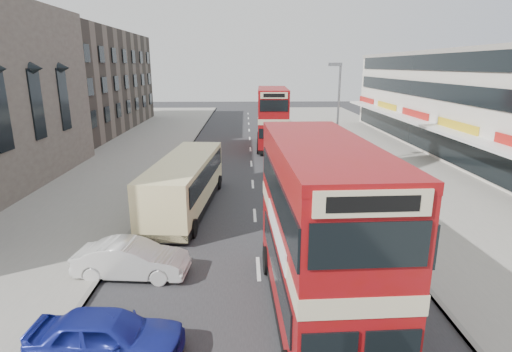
% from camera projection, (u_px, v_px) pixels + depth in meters
% --- Properties ---
extents(ground, '(160.00, 160.00, 0.00)m').
position_uv_depth(ground, '(260.00, 296.00, 14.32)').
color(ground, '#28282B').
rests_on(ground, ground).
extents(road_surface, '(12.00, 90.00, 0.01)m').
position_uv_depth(road_surface, '(251.00, 164.00, 33.60)').
color(road_surface, '#28282B').
rests_on(road_surface, ground).
extents(pavement_right, '(12.00, 90.00, 0.15)m').
position_uv_depth(pavement_right, '(394.00, 162.00, 33.89)').
color(pavement_right, gray).
rests_on(pavement_right, ground).
extents(pavement_left, '(12.00, 90.00, 0.15)m').
position_uv_depth(pavement_left, '(106.00, 164.00, 33.27)').
color(pavement_left, gray).
rests_on(pavement_left, ground).
extents(kerb_left, '(0.20, 90.00, 0.16)m').
position_uv_depth(kerb_left, '(178.00, 163.00, 33.42)').
color(kerb_left, gray).
rests_on(kerb_left, ground).
extents(kerb_right, '(0.20, 90.00, 0.16)m').
position_uv_depth(kerb_right, '(324.00, 162.00, 33.74)').
color(kerb_right, gray).
rests_on(kerb_right, ground).
extents(brick_terrace, '(14.00, 28.00, 12.00)m').
position_uv_depth(brick_terrace, '(68.00, 82.00, 48.79)').
color(brick_terrace, '#66594C').
rests_on(brick_terrace, ground).
extents(commercial_row, '(9.90, 46.20, 9.30)m').
position_uv_depth(commercial_row, '(481.00, 104.00, 34.80)').
color(commercial_row, beige).
rests_on(commercial_row, ground).
extents(street_lamp, '(1.00, 0.20, 8.12)m').
position_uv_depth(street_lamp, '(337.00, 108.00, 30.57)').
color(street_lamp, slate).
rests_on(street_lamp, ground).
extents(bus_main, '(3.11, 10.15, 5.57)m').
position_uv_depth(bus_main, '(319.00, 232.00, 12.51)').
color(bus_main, black).
rests_on(bus_main, ground).
extents(bus_second, '(3.15, 10.30, 5.62)m').
position_uv_depth(bus_second, '(273.00, 118.00, 39.60)').
color(bus_second, black).
rests_on(bus_second, ground).
extents(coach, '(3.52, 10.47, 2.72)m').
position_uv_depth(coach, '(185.00, 182.00, 22.63)').
color(coach, black).
rests_on(coach, ground).
extents(car_left_near, '(4.32, 1.89, 1.45)m').
position_uv_depth(car_left_near, '(107.00, 336.00, 11.11)').
color(car_left_near, '#1B2697').
rests_on(car_left_near, ground).
extents(car_left_front, '(4.43, 1.88, 1.42)m').
position_uv_depth(car_left_front, '(132.00, 259.00, 15.52)').
color(car_left_front, silver).
rests_on(car_left_front, ground).
extents(car_right_a, '(5.04, 2.06, 1.46)m').
position_uv_depth(car_right_a, '(316.00, 171.00, 28.46)').
color(car_right_a, maroon).
rests_on(car_right_a, ground).
extents(car_right_b, '(4.40, 2.11, 1.21)m').
position_uv_depth(car_right_b, '(303.00, 154.00, 34.58)').
color(car_right_b, red).
rests_on(car_right_b, ground).
extents(car_right_c, '(3.54, 1.73, 1.16)m').
position_uv_depth(car_right_c, '(297.00, 131.00, 47.00)').
color(car_right_c, '#5A8BB5').
rests_on(car_right_c, ground).
extents(pedestrian_near, '(0.88, 0.75, 2.01)m').
position_uv_depth(pedestrian_near, '(357.00, 161.00, 29.39)').
color(pedestrian_near, gray).
rests_on(pedestrian_near, pavement_right).
extents(pedestrian_far, '(1.20, 1.01, 1.92)m').
position_uv_depth(pedestrian_far, '(326.00, 131.00, 43.04)').
color(pedestrian_far, gray).
rests_on(pedestrian_far, pavement_right).
extents(cyclist, '(0.82, 1.91, 1.92)m').
position_uv_depth(cyclist, '(294.00, 155.00, 33.90)').
color(cyclist, gray).
rests_on(cyclist, ground).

